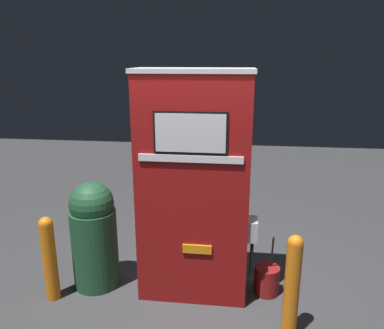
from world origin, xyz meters
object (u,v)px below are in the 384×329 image
Objects in this scene: gas_pump at (194,188)px; trash_bin at (94,234)px; safety_bollard at (292,285)px; safety_bollard_far at (49,256)px; squeegee_bucket at (267,280)px.

gas_pump reaches higher than trash_bin.
safety_bollard_far is at bearing 173.72° from safety_bollard.
squeegee_bucket is (1.77, 0.05, -0.43)m from trash_bin.
gas_pump is 3.43× the size of squeegee_bucket.
squeegee_bucket is at bearing 1.62° from trash_bin.
safety_bollard_far is 2.17m from squeegee_bucket.
squeegee_bucket is at bearing 9.25° from safety_bollard_far.
gas_pump is 2.55× the size of safety_bollard_far.
squeegee_bucket is at bearing 104.17° from safety_bollard.
squeegee_bucket is (2.12, 0.34, -0.31)m from safety_bollard_far.
trash_bin is at bearing 179.57° from gas_pump.
gas_pump is 1.21m from safety_bollard.
gas_pump is 1.97× the size of trash_bin.
safety_bollard is 2.28m from safety_bollard_far.
safety_bollard_far is (-0.35, -0.29, -0.12)m from trash_bin.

